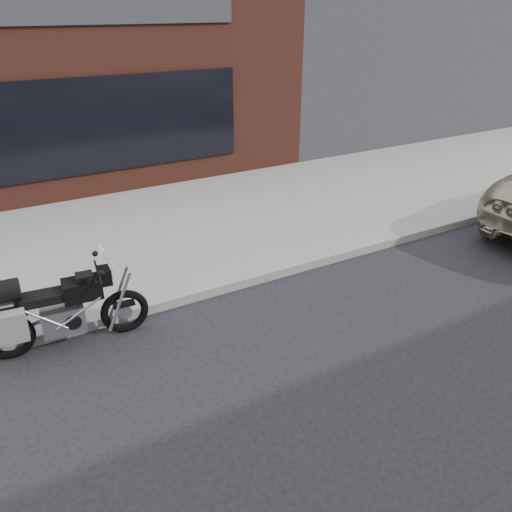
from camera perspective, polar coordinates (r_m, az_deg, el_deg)
name	(u,v)px	position (r m, az deg, el deg)	size (l,w,h in m)	color
ground	(387,504)	(5.16, 14.78, -25.75)	(120.00, 120.00, 0.00)	black
near_sidewalk	(144,226)	(10.17, -12.66, 3.37)	(44.00, 6.00, 0.15)	gray
neighbour_building	(340,34)	(20.35, 9.58, 23.71)	(10.00, 10.00, 6.00)	#2D2D33
motorcycle	(54,310)	(6.82, -22.08, -5.79)	(2.08, 0.67, 1.32)	black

